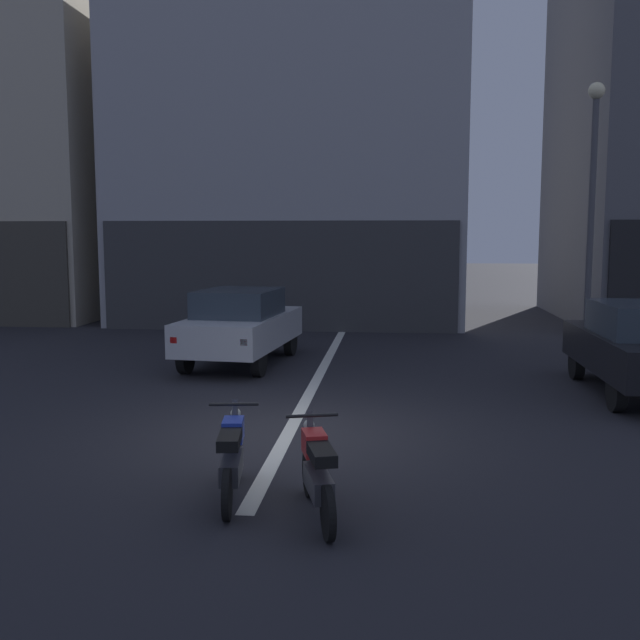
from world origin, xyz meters
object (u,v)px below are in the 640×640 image
object	(u,v)px
street_lamp	(592,191)
motorcycle_blue_row_leftmost	(232,457)
car_red_down_street	(412,294)
car_silver_crossing_near	(241,324)
motorcycle_red_row_left_mid	(317,472)

from	to	relation	value
street_lamp	motorcycle_blue_row_leftmost	size ratio (longest dim) A/B	3.65
car_red_down_street	motorcycle_blue_row_leftmost	bearing A→B (deg)	-98.05
car_silver_crossing_near	street_lamp	distance (m)	8.23
car_red_down_street	motorcycle_red_row_left_mid	size ratio (longest dim) A/B	2.57
car_red_down_street	motorcycle_blue_row_leftmost	xyz separation A→B (m)	(-2.30, -16.25, -0.43)
car_silver_crossing_near	street_lamp	bearing A→B (deg)	9.72
car_red_down_street	motorcycle_blue_row_leftmost	distance (m)	16.42
car_red_down_street	street_lamp	xyz separation A→B (m)	(3.71, -7.05, 2.87)
car_silver_crossing_near	motorcycle_red_row_left_mid	distance (m)	8.69
street_lamp	motorcycle_red_row_left_mid	distance (m)	11.33
car_silver_crossing_near	motorcycle_red_row_left_mid	bearing A→B (deg)	-72.90
street_lamp	motorcycle_blue_row_leftmost	distance (m)	11.47
street_lamp	car_silver_crossing_near	bearing A→B (deg)	-170.28
car_silver_crossing_near	motorcycle_blue_row_leftmost	bearing A→B (deg)	-78.62
street_lamp	motorcycle_blue_row_leftmost	world-z (taller)	street_lamp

